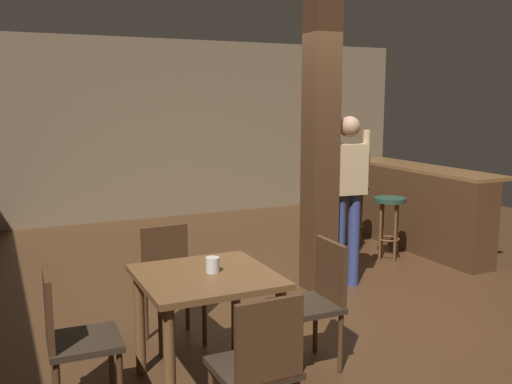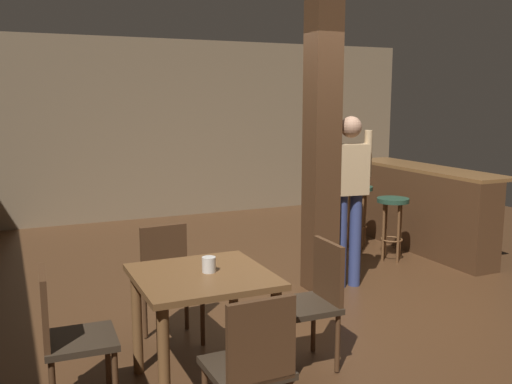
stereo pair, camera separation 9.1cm
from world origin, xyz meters
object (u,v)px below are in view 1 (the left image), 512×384
(chair_east, at_px, (316,297))
(napkin_cup, at_px, (213,265))
(chair_north, at_px, (170,278))
(dining_table, at_px, (206,296))
(bar_stool_mid, at_px, (354,201))
(bar_stool_far, at_px, (329,191))
(chair_south, at_px, (259,364))
(standing_person, at_px, (348,189))
(bar_counter, at_px, (414,207))
(chair_west, at_px, (71,335))
(bar_stool_near, at_px, (389,213))

(chair_east, height_order, napkin_cup, chair_east)
(chair_north, xyz_separation_m, napkin_cup, (0.05, -0.80, 0.32))
(dining_table, height_order, bar_stool_mid, bar_stool_mid)
(dining_table, relative_size, chair_north, 0.96)
(dining_table, xyz_separation_m, chair_north, (-0.00, 0.81, -0.12))
(dining_table, relative_size, bar_stool_far, 1.08)
(chair_south, distance_m, standing_person, 2.96)
(chair_east, xyz_separation_m, chair_north, (-0.81, 0.85, 0.00))
(chair_south, height_order, napkin_cup, chair_south)
(chair_south, xyz_separation_m, napkin_cup, (0.05, 0.81, 0.32))
(chair_south, distance_m, bar_counter, 4.69)
(bar_counter, distance_m, bar_stool_far, 1.29)
(chair_north, distance_m, bar_stool_mid, 3.47)
(chair_east, distance_m, chair_west, 1.66)
(napkin_cup, height_order, bar_stool_mid, napkin_cup)
(chair_east, relative_size, bar_stool_far, 1.12)
(napkin_cup, height_order, standing_person, standing_person)
(bar_stool_mid, bearing_deg, chair_north, -148.61)
(chair_east, height_order, chair_west, same)
(chair_east, distance_m, bar_stool_mid, 3.42)
(chair_south, xyz_separation_m, standing_person, (1.99, 2.13, 0.50))
(chair_south, relative_size, standing_person, 0.52)
(standing_person, distance_m, bar_counter, 1.89)
(chair_east, bearing_deg, dining_table, 177.45)
(bar_stool_far, bearing_deg, chair_west, -139.28)
(chair_south, height_order, bar_stool_near, chair_south)
(bar_stool_far, bearing_deg, chair_north, -139.99)
(standing_person, bearing_deg, chair_west, -155.05)
(standing_person, bearing_deg, bar_counter, 28.61)
(bar_stool_far, bearing_deg, chair_east, -123.45)
(chair_south, bearing_deg, bar_stool_far, 53.76)
(bar_counter, bearing_deg, bar_stool_near, -154.81)
(standing_person, relative_size, bar_counter, 0.73)
(standing_person, distance_m, bar_stool_near, 1.23)
(chair_west, xyz_separation_m, bar_stool_near, (3.83, 1.91, 0.06))
(chair_north, bearing_deg, chair_east, -46.27)
(chair_south, bearing_deg, bar_stool_mid, 49.13)
(chair_west, bearing_deg, chair_south, -43.60)
(standing_person, bearing_deg, chair_east, -130.64)
(chair_west, xyz_separation_m, standing_person, (2.84, 1.32, 0.50))
(chair_south, xyz_separation_m, bar_counter, (3.60, 3.01, 0.02))
(bar_stool_mid, bearing_deg, chair_east, -129.00)
(chair_east, bearing_deg, bar_stool_near, 42.10)
(napkin_cup, height_order, bar_stool_far, napkin_cup)
(chair_east, height_order, chair_north, same)
(dining_table, xyz_separation_m, bar_stool_near, (2.98, 1.93, -0.06))
(chair_south, bearing_deg, bar_stool_near, 42.44)
(chair_west, relative_size, napkin_cup, 8.79)
(chair_east, relative_size, chair_west, 1.00)
(chair_west, distance_m, standing_person, 3.17)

